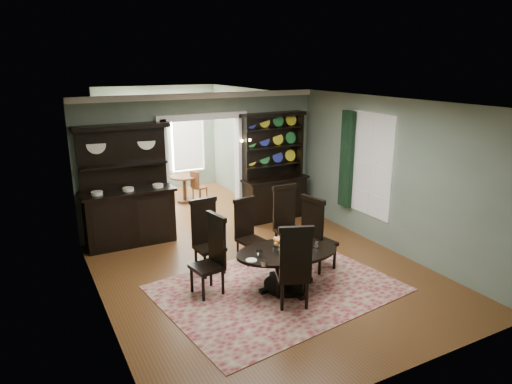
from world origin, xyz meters
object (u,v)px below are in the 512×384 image
welsh_dresser (274,181)px  parlor_table (185,185)px  dining_table (287,262)px  sideboard (128,203)px

welsh_dresser → parlor_table: bearing=120.5°
dining_table → welsh_dresser: welsh_dresser is taller
sideboard → welsh_dresser: bearing=0.6°
dining_table → welsh_dresser: 3.63m
welsh_dresser → parlor_table: (-1.46, 2.23, -0.45)m
sideboard → parlor_table: 3.01m
dining_table → sideboard: 3.71m
sideboard → welsh_dresser: 3.43m
sideboard → welsh_dresser: size_ratio=0.98×
sideboard → welsh_dresser: welsh_dresser is taller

